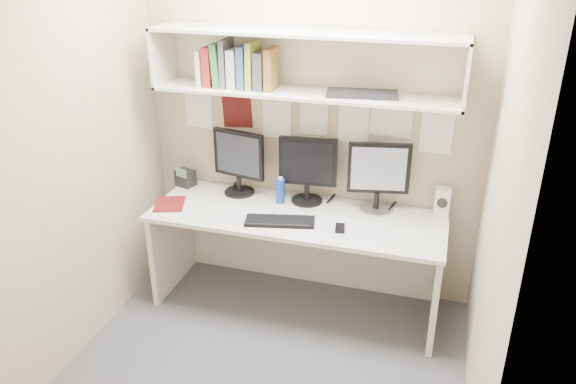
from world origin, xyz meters
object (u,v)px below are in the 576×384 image
(monitor_right, at_px, (379,175))
(maroon_notebook, at_px, (170,204))
(keyboard, at_px, (280,221))
(speaker, at_px, (442,202))
(monitor_center, at_px, (308,167))
(desk_phone, at_px, (185,178))
(monitor_left, at_px, (239,160))
(desk, at_px, (297,260))

(monitor_right, bearing_deg, maroon_notebook, -177.77)
(keyboard, bearing_deg, monitor_right, 20.65)
(speaker, bearing_deg, monitor_right, -175.89)
(monitor_center, relative_size, keyboard, 1.04)
(speaker, bearing_deg, maroon_notebook, -168.60)
(keyboard, xyz_separation_m, desk_phone, (-0.87, 0.38, 0.05))
(monitor_left, distance_m, keyboard, 0.62)
(monitor_left, distance_m, monitor_center, 0.51)
(speaker, height_order, maroon_notebook, speaker)
(desk, height_order, keyboard, keyboard)
(monitor_left, height_order, monitor_right, monitor_right)
(desk_phone, bearing_deg, keyboard, -6.33)
(desk, height_order, speaker, speaker)
(desk, distance_m, speaker, 1.08)
(desk, xyz_separation_m, maroon_notebook, (-0.90, -0.12, 0.37))
(maroon_notebook, bearing_deg, monitor_right, -5.92)
(monitor_center, relative_size, desk_phone, 3.01)
(maroon_notebook, bearing_deg, speaker, -8.10)
(monitor_left, distance_m, maroon_notebook, 0.58)
(desk, height_order, monitor_left, monitor_left)
(desk, relative_size, monitor_right, 4.12)
(desk, height_order, maroon_notebook, maroon_notebook)
(monitor_left, distance_m, speaker, 1.45)
(monitor_right, distance_m, speaker, 0.46)
(keyboard, relative_size, maroon_notebook, 1.89)
(monitor_right, relative_size, desk_phone, 3.08)
(desk, height_order, desk_phone, desk_phone)
(monitor_left, relative_size, monitor_center, 1.00)
(monitor_left, xyz_separation_m, speaker, (1.44, 0.03, -0.16))
(monitor_center, distance_m, desk_phone, 0.97)
(maroon_notebook, bearing_deg, monitor_left, 21.04)
(speaker, relative_size, maroon_notebook, 0.82)
(monitor_right, xyz_separation_m, speaker, (0.43, 0.03, -0.16))
(monitor_left, height_order, monitor_center, same)
(desk, xyz_separation_m, monitor_center, (0.01, 0.22, 0.62))
(desk, distance_m, monitor_center, 0.66)
(desk, distance_m, maroon_notebook, 0.98)
(monitor_left, bearing_deg, maroon_notebook, -127.44)
(monitor_left, height_order, keyboard, monitor_left)
(speaker, xyz_separation_m, desk_phone, (-1.88, -0.03, -0.04))
(monitor_right, height_order, maroon_notebook, monitor_right)
(monitor_center, xyz_separation_m, keyboard, (-0.08, -0.38, -0.25))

